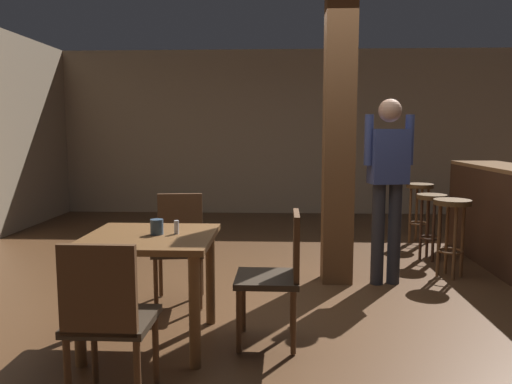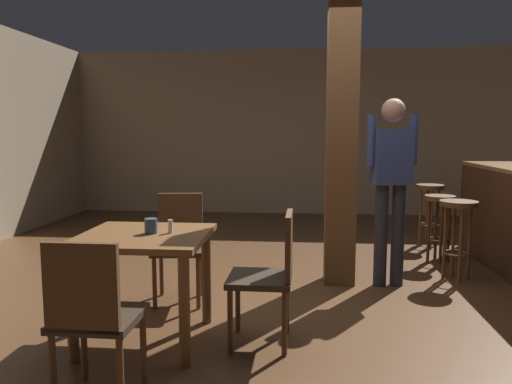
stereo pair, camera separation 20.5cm
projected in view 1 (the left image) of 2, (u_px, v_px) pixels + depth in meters
The scene contains 14 objects.
ground_plane at pixel (305, 297), 4.32m from camera, with size 10.80×10.80×0.00m, color #4C301C.
wall_back at pixel (292, 133), 8.61m from camera, with size 8.00×0.10×2.80m, color gray.
pillar at pixel (339, 134), 4.63m from camera, with size 0.28×0.28×2.80m, color brown.
dining_table at pixel (150, 256), 3.33m from camera, with size 0.85×0.85×0.75m.
chair_north at pixel (180, 242), 4.19m from camera, with size 0.47×0.47×0.89m.
chair_east at pixel (279, 271), 3.32m from camera, with size 0.43×0.43×0.89m.
chair_south at pixel (107, 316), 2.51m from camera, with size 0.42×0.42×0.89m.
napkin_cup at pixel (157, 227), 3.32m from camera, with size 0.09×0.09×0.10m, color #33475B.
salt_shaker at pixel (176, 227), 3.34m from camera, with size 0.03×0.03×0.09m, color silver.
standing_person at pixel (388, 178), 4.59m from camera, with size 0.47×0.26×1.72m.
bar_counter at pixel (502, 216), 5.22m from camera, with size 0.56×2.14×1.06m.
bar_stool_near at pixel (452, 219), 4.86m from camera, with size 0.35×0.35×0.77m.
bar_stool_mid at pixel (431, 212), 5.52m from camera, with size 0.32×0.32×0.74m.
bar_stool_far at pixel (419, 199), 6.33m from camera, with size 0.34×0.34×0.77m.
Camera 1 is at (-0.24, -4.19, 1.43)m, focal length 35.00 mm.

